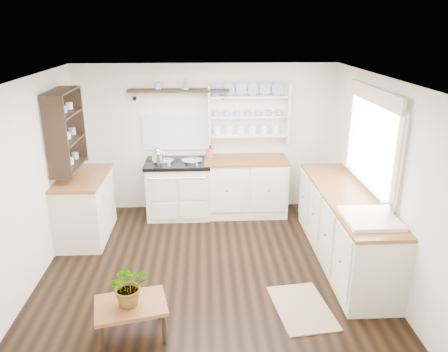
# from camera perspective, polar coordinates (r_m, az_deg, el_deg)

# --- Properties ---
(floor) EXTENTS (4.00, 3.80, 0.01)m
(floor) POSITION_cam_1_polar(r_m,az_deg,el_deg) (5.55, -1.98, -11.68)
(floor) COLOR black
(floor) RESTS_ON ground
(wall_back) EXTENTS (4.00, 0.02, 2.30)m
(wall_back) POSITION_cam_1_polar(r_m,az_deg,el_deg) (6.87, -2.33, 4.93)
(wall_back) COLOR beige
(wall_back) RESTS_ON ground
(wall_right) EXTENTS (0.02, 3.80, 2.30)m
(wall_right) POSITION_cam_1_polar(r_m,az_deg,el_deg) (5.45, 19.40, -0.08)
(wall_right) COLOR beige
(wall_right) RESTS_ON ground
(wall_left) EXTENTS (0.02, 3.80, 2.30)m
(wall_left) POSITION_cam_1_polar(r_m,az_deg,el_deg) (5.42, -23.78, -0.74)
(wall_left) COLOR beige
(wall_left) RESTS_ON ground
(ceiling) EXTENTS (4.00, 3.80, 0.01)m
(ceiling) POSITION_cam_1_polar(r_m,az_deg,el_deg) (4.79, -2.30, 12.62)
(ceiling) COLOR white
(ceiling) RESTS_ON wall_back
(window) EXTENTS (0.08, 1.55, 1.22)m
(window) POSITION_cam_1_polar(r_m,az_deg,el_deg) (5.45, 18.82, 4.56)
(window) COLOR white
(window) RESTS_ON wall_right
(aga_cooker) EXTENTS (0.98, 0.68, 0.91)m
(aga_cooker) POSITION_cam_1_polar(r_m,az_deg,el_deg) (6.78, -5.95, -1.59)
(aga_cooker) COLOR beige
(aga_cooker) RESTS_ON floor
(back_cabinets) EXTENTS (1.27, 0.63, 0.90)m
(back_cabinets) POSITION_cam_1_polar(r_m,az_deg,el_deg) (6.82, 2.82, -1.26)
(back_cabinets) COLOR beige
(back_cabinets) RESTS_ON floor
(right_cabinets) EXTENTS (0.62, 2.43, 0.90)m
(right_cabinets) POSITION_cam_1_polar(r_m,az_deg,el_deg) (5.69, 15.45, -6.36)
(right_cabinets) COLOR beige
(right_cabinets) RESTS_ON floor
(belfast_sink) EXTENTS (0.55, 0.60, 0.45)m
(belfast_sink) POSITION_cam_1_polar(r_m,az_deg,el_deg) (4.91, 18.42, -6.52)
(belfast_sink) COLOR white
(belfast_sink) RESTS_ON right_cabinets
(left_cabinets) EXTENTS (0.62, 1.13, 0.90)m
(left_cabinets) POSITION_cam_1_polar(r_m,az_deg,el_deg) (6.36, -17.68, -3.77)
(left_cabinets) COLOR beige
(left_cabinets) RESTS_ON floor
(plate_rack) EXTENTS (1.20, 0.22, 0.90)m
(plate_rack) POSITION_cam_1_polar(r_m,az_deg,el_deg) (6.78, 3.19, 8.24)
(plate_rack) COLOR white
(plate_rack) RESTS_ON wall_back
(high_shelf) EXTENTS (1.50, 0.29, 0.16)m
(high_shelf) POSITION_cam_1_polar(r_m,az_deg,el_deg) (6.61, -5.94, 10.98)
(high_shelf) COLOR black
(high_shelf) RESTS_ON wall_back
(left_shelving) EXTENTS (0.28, 0.80, 1.05)m
(left_shelving) POSITION_cam_1_polar(r_m,az_deg,el_deg) (6.08, -20.00, 5.74)
(left_shelving) COLOR black
(left_shelving) RESTS_ON wall_left
(kettle) EXTENTS (0.17, 0.17, 0.21)m
(kettle) POSITION_cam_1_polar(r_m,az_deg,el_deg) (6.50, -8.65, 2.82)
(kettle) COLOR silver
(kettle) RESTS_ON aga_cooker
(utensil_crock) EXTENTS (0.11, 0.11, 0.13)m
(utensil_crock) POSITION_cam_1_polar(r_m,az_deg,el_deg) (6.71, -1.88, 3.00)
(utensil_crock) COLOR #AB4E3E
(utensil_crock) RESTS_ON back_cabinets
(center_table) EXTENTS (0.75, 0.61, 0.36)m
(center_table) POSITION_cam_1_polar(r_m,az_deg,el_deg) (4.40, -12.07, -16.47)
(center_table) COLOR brown
(center_table) RESTS_ON floor
(potted_plant) EXTENTS (0.43, 0.40, 0.41)m
(potted_plant) POSITION_cam_1_polar(r_m,az_deg,el_deg) (4.26, -12.31, -13.75)
(potted_plant) COLOR #3F7233
(potted_plant) RESTS_ON center_table
(floor_rug) EXTENTS (0.65, 0.91, 0.02)m
(floor_rug) POSITION_cam_1_polar(r_m,az_deg,el_deg) (4.90, 10.13, -16.58)
(floor_rug) COLOR brown
(floor_rug) RESTS_ON floor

